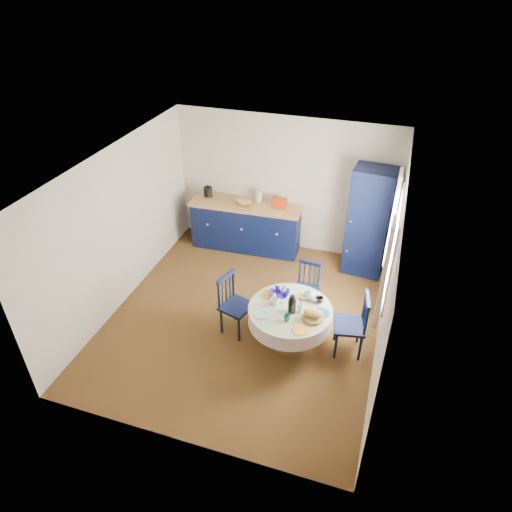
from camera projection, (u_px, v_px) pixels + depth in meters
The scene contains 17 objects.
floor at pixel (245, 317), 7.09m from camera, with size 4.50×4.50×0.00m, color black.
ceiling at pixel (242, 167), 5.69m from camera, with size 4.50×4.50×0.00m, color white.
wall_back at pixel (285, 185), 8.17m from camera, with size 4.00×0.02×2.50m, color white.
wall_left at pixel (119, 228), 6.90m from camera, with size 0.02×4.50×2.50m, color white.
wall_right at pixel (390, 277), 5.88m from camera, with size 0.02×4.50×2.50m, color white.
window at pixel (391, 246), 5.98m from camera, with size 0.10×1.74×1.45m.
kitchen_counter at pixel (246, 225), 8.54m from camera, with size 2.08×0.73×1.15m.
pantry_cabinet at pixel (369, 223), 7.61m from camera, with size 0.72×0.54×1.93m.
dining_table at pixel (291, 315), 6.26m from camera, with size 1.15×1.15×0.98m.
chair_left at pixel (234, 304), 6.62m from camera, with size 0.51×0.52×0.94m.
chair_far at pixel (306, 288), 7.01m from camera, with size 0.41×0.39×0.85m.
chair_right at pixel (353, 324), 6.25m from camera, with size 0.48×0.50×0.97m.
mug_a at pixel (274, 302), 6.25m from camera, with size 0.12×0.12×0.10m, color silver.
mug_b at pixel (287, 318), 5.98m from camera, with size 0.10×0.10×0.09m, color #23655B.
mug_c at pixel (319, 300), 6.28m from camera, with size 0.12×0.12×0.09m, color black.
mug_d at pixel (283, 290), 6.47m from camera, with size 0.10×0.10×0.10m, color silver.
cobalt_bowl at pixel (279, 293), 6.42m from camera, with size 0.27×0.27×0.07m, color #140768.
Camera 1 is at (1.81, -5.03, 4.76)m, focal length 32.00 mm.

